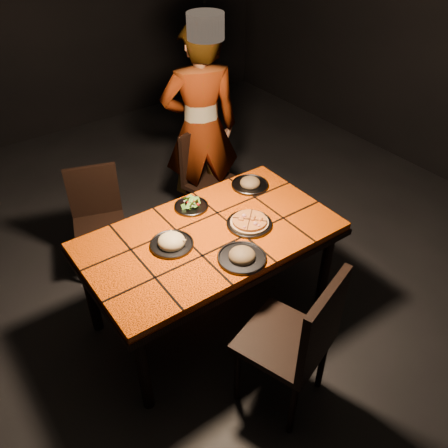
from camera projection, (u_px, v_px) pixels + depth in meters
room_shell at (208, 124)px, 2.53m from camera, size 6.04×7.04×3.08m
dining_table at (210, 243)px, 3.04m from camera, size 1.62×0.92×0.75m
chair_near at (300, 338)px, 2.55m from camera, size 0.57×0.57×1.00m
chair_far_left at (98, 214)px, 3.60m from camera, size 0.48×0.48×0.84m
chair_far_right at (207, 173)px, 4.02m from camera, size 0.50×0.50×0.89m
diner at (201, 129)px, 3.87m from camera, size 0.74×0.61×1.74m
pendant_lamp at (205, 22)px, 2.22m from camera, size 0.18×0.18×1.06m
plate_pizza at (249, 223)px, 3.05m from camera, size 0.35×0.35×0.04m
plate_pasta at (172, 242)px, 2.88m from camera, size 0.27×0.27×0.09m
plate_salad at (191, 204)px, 3.20m from camera, size 0.23×0.23×0.07m
plate_mushroom_a at (242, 256)px, 2.78m from camera, size 0.29×0.29×0.10m
plate_mushroom_b at (250, 183)px, 3.41m from camera, size 0.27×0.27×0.09m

